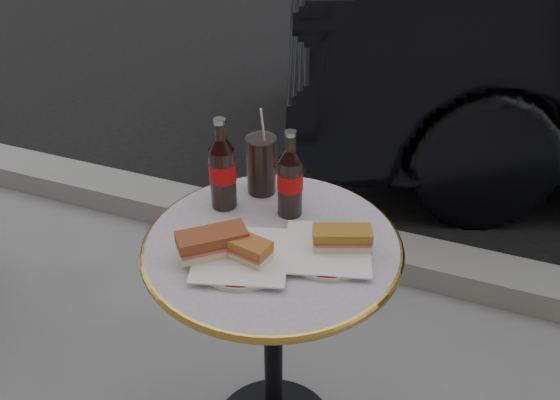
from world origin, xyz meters
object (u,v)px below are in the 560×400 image
(bistro_table, at_px, (273,349))
(plate_left, at_px, (242,258))
(cola_glass, at_px, (261,165))
(cola_bottle_left, at_px, (222,164))
(cola_bottle_right, at_px, (290,174))
(plate_right, at_px, (328,251))

(bistro_table, relative_size, plate_left, 3.30)
(plate_left, relative_size, cola_glass, 1.38)
(cola_bottle_left, height_order, cola_bottle_right, cola_bottle_left)
(plate_left, bearing_deg, plate_right, 28.49)
(cola_bottle_left, bearing_deg, plate_left, -54.68)
(plate_right, bearing_deg, plate_left, -151.51)
(cola_bottle_left, xyz_separation_m, cola_bottle_right, (0.17, 0.03, -0.01))
(bistro_table, bearing_deg, cola_bottle_left, 150.25)
(cola_bottle_left, relative_size, cola_bottle_right, 1.06)
(bistro_table, height_order, plate_left, plate_left)
(bistro_table, xyz_separation_m, plate_right, (0.13, 0.01, 0.37))
(bistro_table, distance_m, cola_bottle_right, 0.50)
(cola_bottle_right, xyz_separation_m, cola_glass, (-0.10, 0.07, -0.04))
(plate_right, xyz_separation_m, cola_bottle_left, (-0.31, 0.09, 0.12))
(cola_glass, bearing_deg, plate_right, -37.74)
(plate_right, height_order, cola_bottle_left, cola_bottle_left)
(cola_bottle_left, relative_size, cola_glass, 1.53)
(plate_right, xyz_separation_m, cola_glass, (-0.24, 0.19, 0.07))
(cola_bottle_right, relative_size, cola_glass, 1.44)
(plate_left, xyz_separation_m, cola_glass, (-0.07, 0.28, 0.07))
(bistro_table, height_order, cola_bottle_left, cola_bottle_left)
(plate_left, xyz_separation_m, plate_right, (0.17, 0.09, -0.00))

